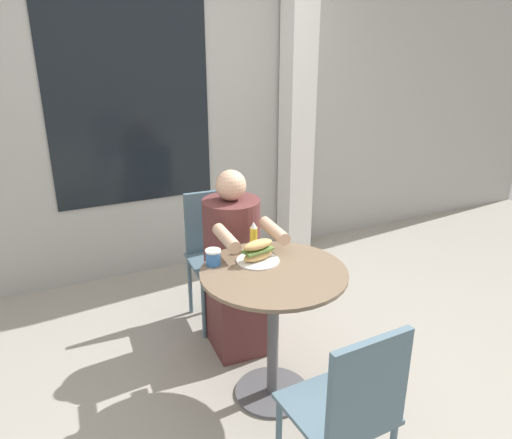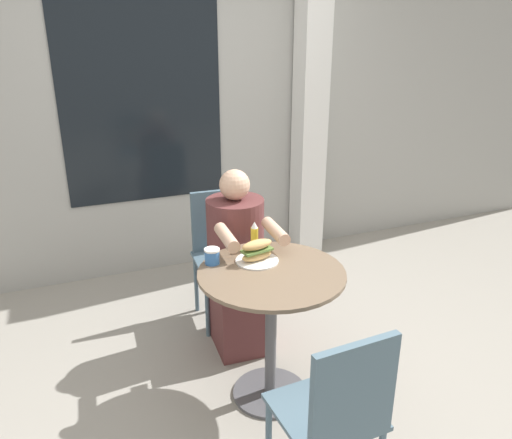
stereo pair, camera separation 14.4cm
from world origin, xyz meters
The scene contains 10 objects.
ground_plane centered at (0.00, 0.00, 0.00)m, with size 8.00×8.00×0.00m, color gray.
storefront_wall centered at (0.00, 1.80, 1.40)m, with size 8.00×0.09×2.80m.
lattice_pillar centered at (1.05, 1.63, 1.20)m, with size 0.22×0.22×2.40m.
cafe_table centered at (0.00, 0.00, 0.55)m, with size 0.74×0.74×0.75m.
diner_chair centered at (0.03, 0.90, 0.52)m, with size 0.40×0.40×0.87m.
seated_diner centered at (0.02, 0.55, 0.48)m, with size 0.37×0.63×1.11m.
empty_chair_across centered at (-0.05, -0.74, 0.52)m, with size 0.40×0.40×0.87m.
sandwich_on_plate centered at (-0.02, 0.13, 0.80)m, with size 0.22×0.22×0.12m.
drink_cup centered at (-0.25, 0.19, 0.79)m, with size 0.08×0.08×0.08m.
condiment_bottle centered at (0.02, 0.28, 0.82)m, with size 0.04×0.04×0.16m.
Camera 1 is at (-1.02, -1.96, 1.87)m, focal length 35.00 mm.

